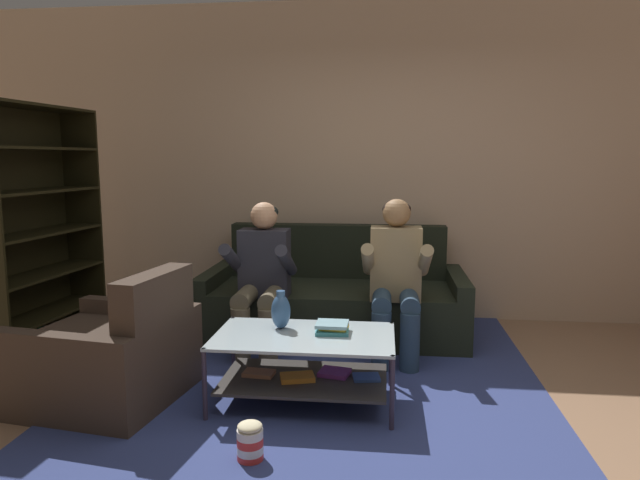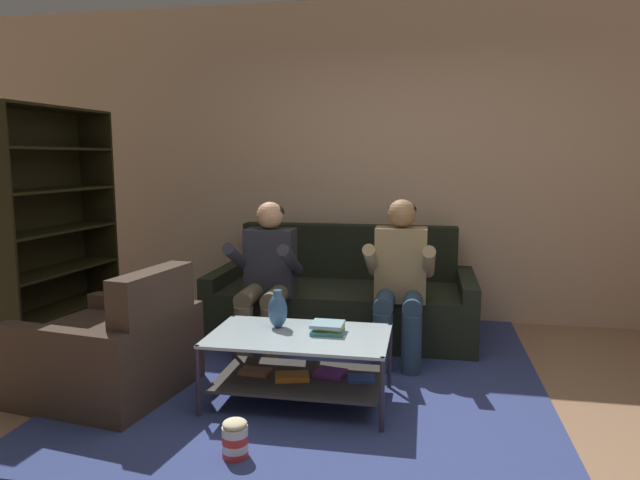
# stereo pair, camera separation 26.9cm
# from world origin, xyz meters

# --- Properties ---
(ground) EXTENTS (16.80, 16.80, 0.00)m
(ground) POSITION_xyz_m (0.00, 0.00, 0.00)
(ground) COLOR #9A7457
(back_partition) EXTENTS (8.40, 0.12, 2.90)m
(back_partition) POSITION_xyz_m (0.00, 2.46, 1.45)
(back_partition) COLOR #D0AF8F
(back_partition) RESTS_ON ground
(couch) EXTENTS (2.18, 0.97, 0.90)m
(couch) POSITION_xyz_m (-0.43, 1.83, 0.29)
(couch) COLOR black
(couch) RESTS_ON ground
(person_seated_left) EXTENTS (0.50, 0.58, 1.16)m
(person_seated_left) POSITION_xyz_m (-0.94, 1.26, 0.63)
(person_seated_left) COLOR brown
(person_seated_left) RESTS_ON ground
(person_seated_right) EXTENTS (0.50, 0.58, 1.19)m
(person_seated_right) POSITION_xyz_m (0.07, 1.26, 0.65)
(person_seated_right) COLOR #2B4259
(person_seated_right) RESTS_ON ground
(coffee_table) EXTENTS (1.09, 0.65, 0.43)m
(coffee_table) POSITION_xyz_m (-0.48, 0.39, 0.28)
(coffee_table) COLOR #ABBFC8
(coffee_table) RESTS_ON ground
(area_rug) EXTENTS (3.00, 3.38, 0.01)m
(area_rug) POSITION_xyz_m (-0.46, 0.98, 0.01)
(area_rug) COLOR navy
(area_rug) RESTS_ON ground
(vase) EXTENTS (0.12, 0.12, 0.24)m
(vase) POSITION_xyz_m (-0.65, 0.50, 0.55)
(vase) COLOR #345989
(vase) RESTS_ON coffee_table
(book_stack) EXTENTS (0.21, 0.18, 0.06)m
(book_stack) POSITION_xyz_m (-0.32, 0.44, 0.47)
(book_stack) COLOR teal
(book_stack) RESTS_ON coffee_table
(bookshelf) EXTENTS (0.43, 1.17, 1.88)m
(bookshelf) POSITION_xyz_m (-2.64, 1.01, 0.80)
(bookshelf) COLOR black
(bookshelf) RESTS_ON ground
(armchair) EXTENTS (0.99, 1.01, 0.82)m
(armchair) POSITION_xyz_m (-1.68, 0.30, 0.27)
(armchair) COLOR #3E2F26
(armchair) RESTS_ON ground
(popcorn_tub) EXTENTS (0.13, 0.13, 0.21)m
(popcorn_tub) POSITION_xyz_m (-0.66, -0.32, 0.10)
(popcorn_tub) COLOR red
(popcorn_tub) RESTS_ON ground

